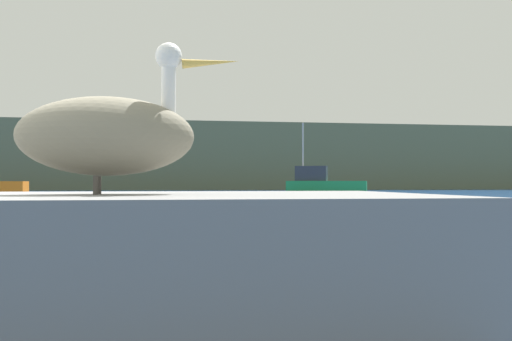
# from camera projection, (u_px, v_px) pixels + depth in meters

# --- Properties ---
(hillside_backdrop) EXTENTS (140.00, 11.51, 8.27)m
(hillside_backdrop) POSITION_uv_depth(u_px,v_px,m) (158.00, 157.00, 69.14)
(hillside_backdrop) COLOR #5B664C
(hillside_backdrop) RESTS_ON ground
(pier_dock) EXTENTS (3.98, 2.16, 0.86)m
(pier_dock) POSITION_uv_depth(u_px,v_px,m) (106.00, 265.00, 3.28)
(pier_dock) COLOR gray
(pier_dock) RESTS_ON ground
(pelican) EXTENTS (1.36, 0.55, 0.94)m
(pelican) POSITION_uv_depth(u_px,v_px,m) (109.00, 134.00, 3.30)
(pelican) COLOR gray
(pelican) RESTS_ON pier_dock
(fishing_boat_green) EXTENTS (6.13, 3.79, 5.51)m
(fishing_boat_green) POSITION_uv_depth(u_px,v_px,m) (323.00, 184.00, 41.12)
(fishing_boat_green) COLOR #1E8C4C
(fishing_boat_green) RESTS_ON ground
(mooring_buoy) EXTENTS (0.69, 0.69, 0.69)m
(mooring_buoy) POSITION_uv_depth(u_px,v_px,m) (429.00, 212.00, 10.75)
(mooring_buoy) COLOR yellow
(mooring_buoy) RESTS_ON ground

